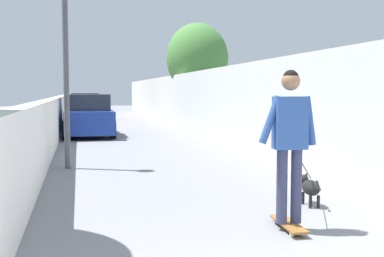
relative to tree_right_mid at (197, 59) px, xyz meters
name	(u,v)px	position (x,y,z in m)	size (l,w,h in m)	color
ground_plane	(131,140)	(-5.00, 3.53, -3.12)	(80.00, 80.00, 0.00)	gray
wall_left	(50,124)	(-7.00, 6.05, -2.40)	(48.00, 0.30, 1.43)	silver
fence_right	(219,106)	(-7.00, 1.00, -1.94)	(48.00, 0.30, 2.37)	silver
tree_right_mid	(197,59)	(0.00, 0.00, 0.00)	(2.79, 2.79, 4.72)	brown
lamp_post	(65,34)	(-10.81, 5.50, -0.26)	(0.36, 0.36, 4.15)	#4C4C51
skateboard	(288,224)	(-16.20, 2.83, -3.05)	(0.81, 0.25, 0.08)	brown
person_skateboarder	(290,134)	(-16.20, 2.83, -1.96)	(0.24, 0.71, 1.82)	#333859
dog	(310,187)	(-15.12, 2.02, -2.85)	(1.40, 0.95, 1.06)	black
car_near	(89,117)	(-3.10, 4.90, -2.41)	(4.02, 1.80, 1.54)	navy
car_far	(85,108)	(6.75, 4.90, -2.41)	(3.95, 1.80, 1.54)	#B71414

